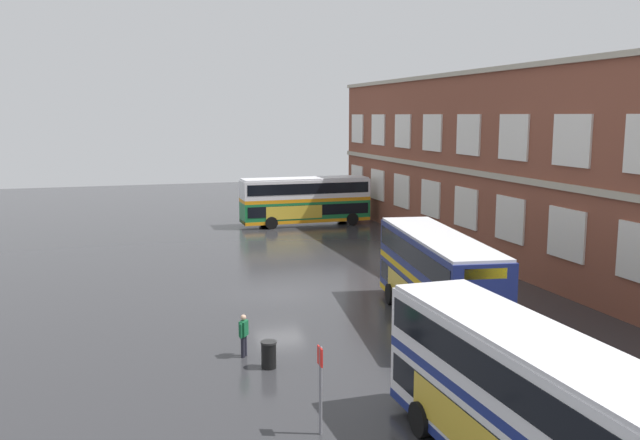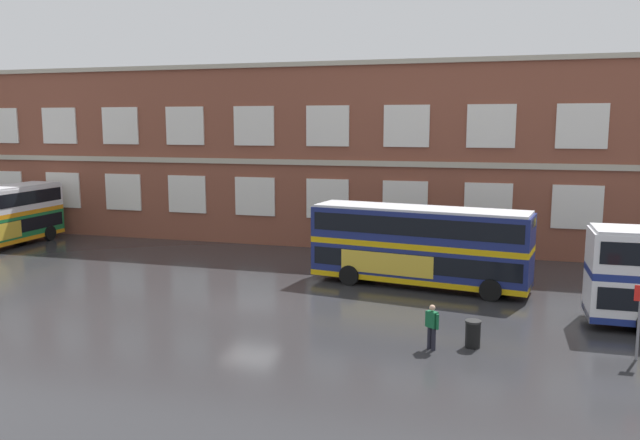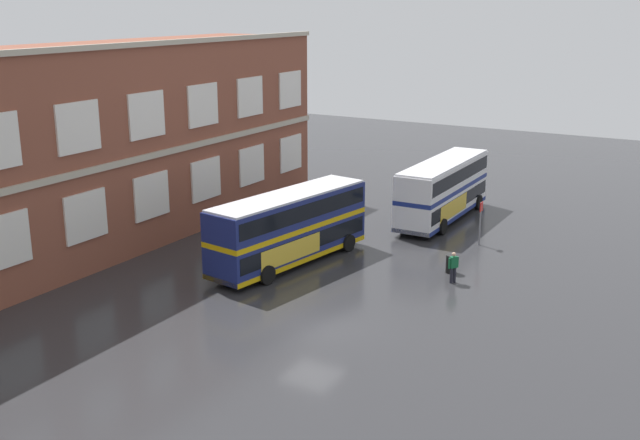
# 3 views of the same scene
# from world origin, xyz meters

# --- Properties ---
(ground_plane) EXTENTS (120.00, 120.00, 0.00)m
(ground_plane) POSITION_xyz_m (0.00, 2.00, 0.00)
(ground_plane) COLOR #2B2B2D
(double_decker_middle) EXTENTS (11.26, 4.20, 4.07)m
(double_decker_middle) POSITION_xyz_m (7.00, 5.62, 2.15)
(double_decker_middle) COLOR navy
(double_decker_middle) RESTS_ON ground
(double_decker_far) EXTENTS (11.02, 2.93, 4.07)m
(double_decker_far) POSITION_xyz_m (19.98, 1.49, 2.15)
(double_decker_far) COLOR silver
(double_decker_far) RESTS_ON ground
(waiting_passenger) EXTENTS (0.58, 0.45, 1.70)m
(waiting_passenger) POSITION_xyz_m (8.65, -3.54, 0.93)
(waiting_passenger) COLOR black
(waiting_passenger) RESTS_ON ground
(bus_stand_flag) EXTENTS (0.44, 0.10, 2.70)m
(bus_stand_flag) POSITION_xyz_m (15.72, -2.59, 1.64)
(bus_stand_flag) COLOR slate
(bus_stand_flag) RESTS_ON ground
(station_litter_bin) EXTENTS (0.60, 0.60, 1.03)m
(station_litter_bin) POSITION_xyz_m (10.10, -2.87, 0.52)
(station_litter_bin) COLOR black
(station_litter_bin) RESTS_ON ground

